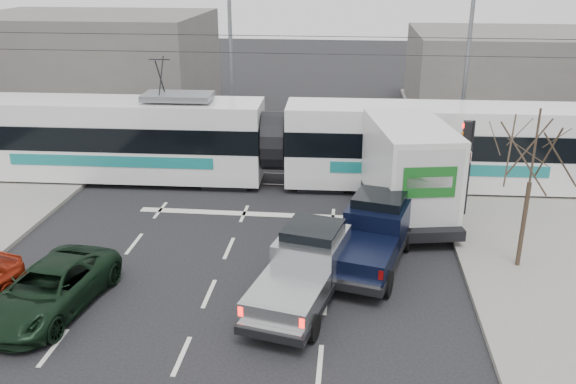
# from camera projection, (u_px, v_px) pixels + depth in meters

# --- Properties ---
(ground) EXTENTS (120.00, 120.00, 0.00)m
(ground) POSITION_uv_depth(u_px,v_px,m) (267.00, 297.00, 17.58)
(ground) COLOR black
(ground) RESTS_ON ground
(rails) EXTENTS (60.00, 1.60, 0.03)m
(rails) POSITION_uv_depth(u_px,v_px,m) (298.00, 180.00, 26.87)
(rails) COLOR #33302D
(rails) RESTS_ON ground
(building_left) EXTENTS (14.00, 10.00, 6.00)m
(building_left) POSITION_uv_depth(u_px,v_px,m) (93.00, 63.00, 38.30)
(building_left) COLOR #68635E
(building_left) RESTS_ON ground
(building_right) EXTENTS (12.00, 10.00, 5.00)m
(building_right) POSITION_uv_depth(u_px,v_px,m) (510.00, 73.00, 37.81)
(building_right) COLOR #68635E
(building_right) RESTS_ON ground
(bare_tree) EXTENTS (2.40, 2.40, 5.00)m
(bare_tree) POSITION_uv_depth(u_px,v_px,m) (534.00, 154.00, 17.81)
(bare_tree) COLOR #47382B
(bare_tree) RESTS_ON ground
(traffic_signal) EXTENTS (0.44, 0.44, 3.60)m
(traffic_signal) POSITION_uv_depth(u_px,v_px,m) (468.00, 148.00, 22.01)
(traffic_signal) COLOR black
(traffic_signal) RESTS_ON ground
(street_lamp_near) EXTENTS (2.38, 0.25, 9.00)m
(street_lamp_near) POSITION_uv_depth(u_px,v_px,m) (464.00, 52.00, 28.04)
(street_lamp_near) COLOR slate
(street_lamp_near) RESTS_ON ground
(street_lamp_far) EXTENTS (2.38, 0.25, 9.00)m
(street_lamp_far) POSITION_uv_depth(u_px,v_px,m) (227.00, 43.00, 31.02)
(street_lamp_far) COLOR slate
(street_lamp_far) RESTS_ON ground
(catenary) EXTENTS (60.00, 0.20, 7.00)m
(catenary) POSITION_uv_depth(u_px,v_px,m) (298.00, 93.00, 25.48)
(catenary) COLOR black
(catenary) RESTS_ON ground
(tram) EXTENTS (25.91, 3.28, 5.28)m
(tram) POSITION_uv_depth(u_px,v_px,m) (273.00, 142.00, 25.78)
(tram) COLOR white
(tram) RESTS_ON ground
(silver_pickup) EXTENTS (2.98, 5.60, 1.93)m
(silver_pickup) POSITION_uv_depth(u_px,v_px,m) (305.00, 266.00, 17.30)
(silver_pickup) COLOR black
(silver_pickup) RESTS_ON ground
(box_truck) EXTENTS (3.79, 7.65, 3.66)m
(box_truck) POSITION_uv_depth(u_px,v_px,m) (404.00, 168.00, 22.81)
(box_truck) COLOR black
(box_truck) RESTS_ON ground
(navy_pickup) EXTENTS (3.00, 5.27, 2.10)m
(navy_pickup) POSITION_uv_depth(u_px,v_px,m) (374.00, 233.00, 19.20)
(navy_pickup) COLOR black
(navy_pickup) RESTS_ON ground
(green_car) EXTENTS (2.78, 4.92, 1.30)m
(green_car) POSITION_uv_depth(u_px,v_px,m) (50.00, 289.00, 16.72)
(green_car) COLOR black
(green_car) RESTS_ON ground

